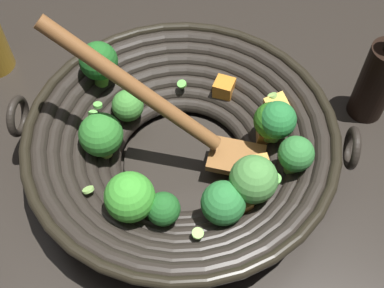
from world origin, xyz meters
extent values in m
plane|color=#28231E|center=(0.00, 0.00, 0.00)|extent=(4.00, 4.00, 0.00)
cylinder|color=black|center=(0.00, 0.00, 0.01)|extent=(0.16, 0.16, 0.01)
torus|color=black|center=(0.00, 0.00, 0.02)|extent=(0.21, 0.21, 0.02)
torus|color=black|center=(0.00, 0.00, 0.03)|extent=(0.23, 0.23, 0.02)
torus|color=black|center=(0.00, 0.00, 0.04)|extent=(0.26, 0.26, 0.02)
torus|color=black|center=(0.00, 0.00, 0.04)|extent=(0.29, 0.29, 0.02)
torus|color=black|center=(0.00, 0.00, 0.05)|extent=(0.32, 0.32, 0.02)
torus|color=black|center=(0.00, 0.00, 0.06)|extent=(0.35, 0.35, 0.02)
torus|color=black|center=(0.00, 0.00, 0.07)|extent=(0.38, 0.38, 0.02)
torus|color=black|center=(0.00, 0.00, 0.08)|extent=(0.40, 0.40, 0.01)
torus|color=black|center=(0.06, 0.20, 0.08)|extent=(0.05, 0.02, 0.05)
torus|color=black|center=(-0.06, -0.20, 0.08)|extent=(0.05, 0.02, 0.05)
cylinder|color=#8BB149|center=(-0.09, -0.07, 0.05)|extent=(0.03, 0.03, 0.02)
sphere|color=#4F9344|center=(-0.09, -0.07, 0.09)|extent=(0.06, 0.06, 0.06)
cylinder|color=#689B42|center=(-0.01, -0.11, 0.06)|extent=(0.02, 0.02, 0.02)
sphere|color=#2E711C|center=(-0.01, -0.11, 0.09)|extent=(0.05, 0.05, 0.05)
cylinder|color=#79B550|center=(-0.10, -0.03, 0.04)|extent=(0.03, 0.03, 0.02)
sphere|color=#2D7D3A|center=(-0.10, -0.03, 0.07)|extent=(0.05, 0.05, 0.05)
cylinder|color=#71A13B|center=(-0.10, 0.03, 0.05)|extent=(0.02, 0.02, 0.01)
sphere|color=#216225|center=(-0.10, 0.03, 0.07)|extent=(0.04, 0.04, 0.04)
cylinder|color=#619640|center=(0.07, 0.06, 0.03)|extent=(0.02, 0.02, 0.01)
sphere|color=#459139|center=(0.07, 0.06, 0.05)|extent=(0.04, 0.04, 0.04)
cylinder|color=#70A44A|center=(-0.06, -0.13, 0.06)|extent=(0.02, 0.02, 0.02)
sphere|color=#358139|center=(-0.06, -0.13, 0.09)|extent=(0.04, 0.04, 0.04)
cylinder|color=#5C9F46|center=(-0.01, -0.12, 0.06)|extent=(0.02, 0.02, 0.02)
sphere|color=#287C39|center=(-0.01, -0.12, 0.09)|extent=(0.05, 0.05, 0.05)
cylinder|color=#84AB45|center=(0.01, 0.10, 0.04)|extent=(0.03, 0.03, 0.02)
sphere|color=#32842F|center=(0.01, 0.10, 0.07)|extent=(0.06, 0.06, 0.06)
cylinder|color=#7DBD53|center=(-0.08, 0.07, 0.05)|extent=(0.03, 0.03, 0.01)
sphere|color=green|center=(-0.08, 0.07, 0.08)|extent=(0.06, 0.06, 0.06)
cylinder|color=#6CB13D|center=(0.11, 0.09, 0.07)|extent=(0.02, 0.03, 0.02)
sphere|color=#1F6522|center=(0.11, 0.09, 0.10)|extent=(0.05, 0.05, 0.05)
cube|color=#CD863E|center=(0.00, -0.11, 0.05)|extent=(0.03, 0.03, 0.02)
cube|color=orange|center=(0.09, -0.07, 0.05)|extent=(0.04, 0.04, 0.03)
cube|color=gold|center=(0.03, -0.13, 0.07)|extent=(0.04, 0.04, 0.04)
cube|color=gold|center=(-0.10, -0.06, 0.05)|extent=(0.03, 0.03, 0.03)
cube|color=gold|center=(-0.05, -0.09, 0.05)|extent=(0.03, 0.03, 0.03)
cube|color=gold|center=(-0.02, -0.08, 0.03)|extent=(0.03, 0.03, 0.03)
cylinder|color=#6BC651|center=(-0.09, -0.10, 0.08)|extent=(0.02, 0.02, 0.01)
cylinder|color=#99D166|center=(-0.13, 0.00, 0.07)|extent=(0.02, 0.02, 0.01)
cylinder|color=#6BC651|center=(0.10, -0.01, 0.05)|extent=(0.02, 0.02, 0.01)
cylinder|color=#6BC651|center=(0.02, -0.11, 0.05)|extent=(0.02, 0.02, 0.01)
cylinder|color=#6BC651|center=(0.05, 0.11, 0.07)|extent=(0.02, 0.02, 0.01)
cylinder|color=#99D166|center=(0.04, -0.13, 0.08)|extent=(0.02, 0.02, 0.01)
cylinder|color=#56B247|center=(-0.09, 0.08, 0.05)|extent=(0.02, 0.02, 0.00)
cylinder|color=#99D166|center=(-0.06, 0.12, 0.06)|extent=(0.02, 0.02, 0.01)
cylinder|color=#6BC651|center=(0.06, 0.10, 0.07)|extent=(0.02, 0.02, 0.01)
cube|color=brown|center=(-0.03, -0.07, 0.04)|extent=(0.07, 0.08, 0.01)
cylinder|color=brown|center=(0.02, 0.05, 0.14)|extent=(0.09, 0.20, 0.17)
cylinder|color=black|center=(0.05, -0.28, 0.06)|extent=(0.05, 0.05, 0.12)
camera|label=1|loc=(-0.35, 0.04, 0.56)|focal=45.48mm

